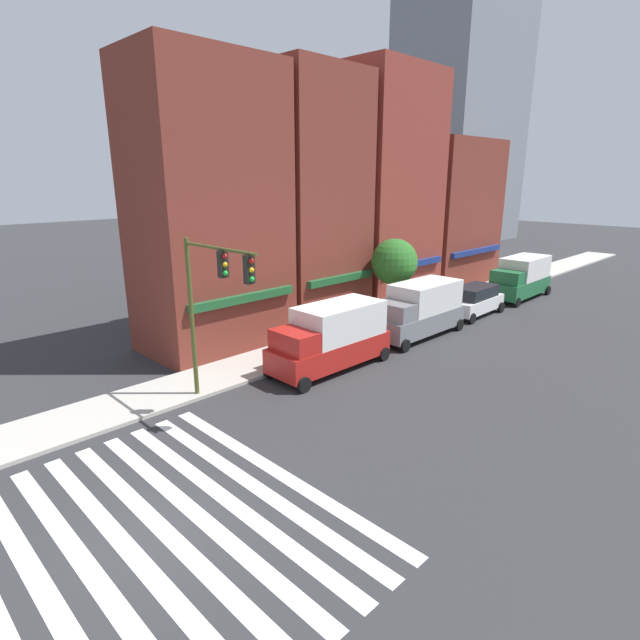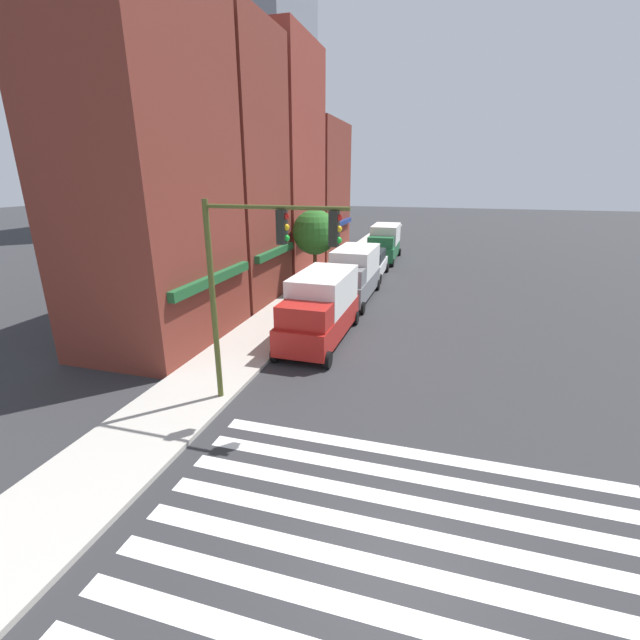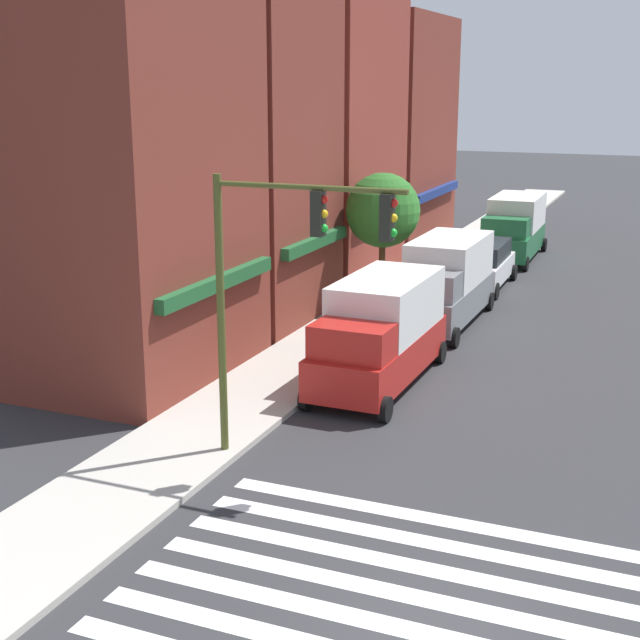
{
  "view_description": "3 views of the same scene",
  "coord_description": "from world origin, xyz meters",
  "px_view_note": "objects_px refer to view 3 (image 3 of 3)",
  "views": [
    {
      "loc": [
        -4.77,
        -10.53,
        8.68
      ],
      "look_at": [
        11.71,
        6.0,
        2.0
      ],
      "focal_mm": 28.0,
      "sensor_mm": 36.0,
      "label": 1
    },
    {
      "loc": [
        -6.35,
        -0.35,
        7.14
      ],
      "look_at": [
        11.06,
        4.7,
        1.0
      ],
      "focal_mm": 24.0,
      "sensor_mm": 36.0,
      "label": 2
    },
    {
      "loc": [
        -11.96,
        -3.02,
        8.42
      ],
      "look_at": [
        4.98,
        4.0,
        3.5
      ],
      "focal_mm": 50.0,
      "sensor_mm": 36.0,
      "label": 3
    }
  ],
  "objects_px": {
    "box_truck_grey": "(445,280)",
    "suv_white": "(483,263)",
    "traffic_signal": "(283,263)",
    "street_tree": "(383,211)",
    "box_truck_red": "(380,331)",
    "pedestrian_white_shirt": "(376,296)",
    "box_truck_green": "(514,227)"
  },
  "relations": [
    {
      "from": "box_truck_grey",
      "to": "street_tree",
      "type": "height_order",
      "value": "street_tree"
    },
    {
      "from": "box_truck_red",
      "to": "street_tree",
      "type": "xyz_separation_m",
      "value": [
        8.41,
        2.8,
        2.17
      ]
    },
    {
      "from": "box_truck_green",
      "to": "box_truck_grey",
      "type": "bearing_deg",
      "value": 178.9
    },
    {
      "from": "suv_white",
      "to": "street_tree",
      "type": "xyz_separation_m",
      "value": [
        -5.03,
        2.8,
        2.73
      ]
    },
    {
      "from": "suv_white",
      "to": "street_tree",
      "type": "distance_m",
      "value": 6.37
    },
    {
      "from": "box_truck_green",
      "to": "street_tree",
      "type": "xyz_separation_m",
      "value": [
        -11.86,
        2.8,
        2.17
      ]
    },
    {
      "from": "traffic_signal",
      "to": "box_truck_grey",
      "type": "bearing_deg",
      "value": -0.68
    },
    {
      "from": "box_truck_grey",
      "to": "box_truck_green",
      "type": "height_order",
      "value": "same"
    },
    {
      "from": "traffic_signal",
      "to": "box_truck_green",
      "type": "bearing_deg",
      "value": -0.34
    },
    {
      "from": "pedestrian_white_shirt",
      "to": "street_tree",
      "type": "bearing_deg",
      "value": 137.13
    },
    {
      "from": "box_truck_red",
      "to": "box_truck_grey",
      "type": "bearing_deg",
      "value": 0.78
    },
    {
      "from": "traffic_signal",
      "to": "box_truck_grey",
      "type": "height_order",
      "value": "traffic_signal"
    },
    {
      "from": "traffic_signal",
      "to": "pedestrian_white_shirt",
      "type": "distance_m",
      "value": 12.84
    },
    {
      "from": "box_truck_grey",
      "to": "suv_white",
      "type": "bearing_deg",
      "value": 0.59
    },
    {
      "from": "box_truck_grey",
      "to": "suv_white",
      "type": "distance_m",
      "value": 6.33
    },
    {
      "from": "traffic_signal",
      "to": "street_tree",
      "type": "bearing_deg",
      "value": 10.27
    },
    {
      "from": "traffic_signal",
      "to": "suv_white",
      "type": "distance_m",
      "value": 19.95
    },
    {
      "from": "suv_white",
      "to": "pedestrian_white_shirt",
      "type": "distance_m",
      "value": 7.78
    },
    {
      "from": "box_truck_red",
      "to": "box_truck_grey",
      "type": "relative_size",
      "value": 1.0
    },
    {
      "from": "box_truck_grey",
      "to": "street_tree",
      "type": "distance_m",
      "value": 3.77
    },
    {
      "from": "traffic_signal",
      "to": "box_truck_green",
      "type": "distance_m",
      "value": 26.63
    },
    {
      "from": "box_truck_red",
      "to": "box_truck_grey",
      "type": "distance_m",
      "value": 7.14
    },
    {
      "from": "box_truck_green",
      "to": "street_tree",
      "type": "height_order",
      "value": "street_tree"
    },
    {
      "from": "street_tree",
      "to": "box_truck_grey",
      "type": "bearing_deg",
      "value": -114.44
    },
    {
      "from": "traffic_signal",
      "to": "box_truck_red",
      "type": "xyz_separation_m",
      "value": [
        6.17,
        -0.16,
        -3.09
      ]
    },
    {
      "from": "box_truck_red",
      "to": "suv_white",
      "type": "bearing_deg",
      "value": 0.78
    },
    {
      "from": "pedestrian_white_shirt",
      "to": "box_truck_red",
      "type": "bearing_deg",
      "value": -36.7
    },
    {
      "from": "box_truck_red",
      "to": "pedestrian_white_shirt",
      "type": "xyz_separation_m",
      "value": [
        5.98,
        2.2,
        -0.51
      ]
    },
    {
      "from": "box_truck_grey",
      "to": "suv_white",
      "type": "relative_size",
      "value": 1.31
    },
    {
      "from": "box_truck_red",
      "to": "suv_white",
      "type": "xyz_separation_m",
      "value": [
        13.44,
        0.0,
        -0.56
      ]
    },
    {
      "from": "pedestrian_white_shirt",
      "to": "box_truck_grey",
      "type": "bearing_deg",
      "value": 60.88
    },
    {
      "from": "suv_white",
      "to": "box_truck_grey",
      "type": "bearing_deg",
      "value": 178.85
    }
  ]
}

